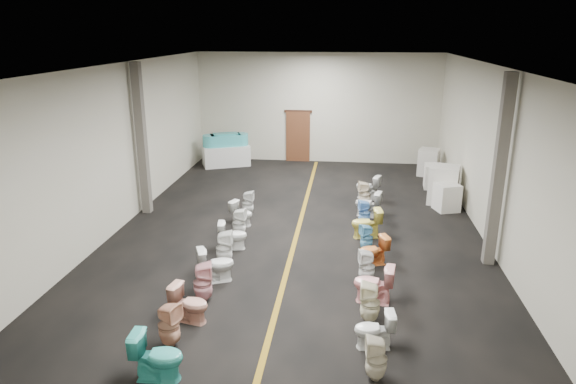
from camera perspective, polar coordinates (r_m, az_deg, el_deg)
name	(u,v)px	position (r m, az deg, el deg)	size (l,w,h in m)	color
floor	(298,231)	(14.37, 1.10, -4.31)	(16.00, 16.00, 0.00)	black
ceiling	(299,65)	(13.36, 1.21, 13.90)	(16.00, 16.00, 0.00)	black
wall_back	(318,108)	(21.53, 3.30, 9.27)	(10.00, 10.00, 0.00)	#B8B39D
wall_front	(231,305)	(6.26, -6.35, -12.35)	(10.00, 10.00, 0.00)	#B8B39D
wall_left	(119,147)	(15.02, -18.26, 4.76)	(16.00, 16.00, 0.00)	#B8B39D
wall_right	(493,157)	(14.12, 21.83, 3.60)	(16.00, 16.00, 0.00)	#B8B39D
aisle_stripe	(298,230)	(14.37, 1.10, -4.30)	(0.12, 15.60, 0.01)	#7F5D12
back_door	(298,137)	(21.74, 1.12, 6.17)	(1.00, 0.10, 2.10)	#562D19
door_frame	(298,111)	(21.57, 1.14, 8.96)	(1.15, 0.08, 0.10)	#331C11
column_left	(142,140)	(15.81, -15.95, 5.58)	(0.25, 0.25, 4.50)	#59544C
column_right	(499,173)	(12.65, 22.38, 2.01)	(0.25, 0.25, 4.50)	#59544C
display_table	(226,156)	(21.29, -6.89, 4.04)	(1.86, 0.93, 0.83)	silver
bathtub	(226,140)	(21.15, -6.95, 5.77)	(1.76, 1.13, 0.55)	#3DAAAF
appliance_crate_a	(447,197)	(16.57, 17.24, -0.56)	(0.66, 0.66, 0.84)	silver
appliance_crate_b	(444,185)	(17.18, 16.90, 0.77)	(0.89, 0.89, 1.22)	silver
appliance_crate_c	(435,177)	(18.81, 16.03, 1.67)	(0.74, 0.74, 0.83)	silver
appliance_crate_d	(429,162)	(20.39, 15.36, 3.21)	(0.72, 0.72, 1.03)	beige
toilet_left_0	(158,356)	(8.79, -14.28, -17.27)	(0.47, 0.82, 0.83)	teal
toilet_left_1	(169,325)	(9.51, -13.08, -14.21)	(0.38, 0.39, 0.84)	tan
toilet_left_2	(190,303)	(10.18, -10.87, -12.07)	(0.42, 0.74, 0.75)	tan
toilet_left_3	(203,282)	(10.78, -9.45, -9.88)	(0.39, 0.39, 0.86)	#D7969C
toilet_left_4	(216,264)	(11.56, -8.01, -7.96)	(0.45, 0.80, 0.81)	silver
toilet_left_5	(224,248)	(12.30, -7.11, -6.21)	(0.38, 0.39, 0.85)	white
toilet_left_6	(233,235)	(13.16, -6.17, -4.80)	(0.41, 0.72, 0.73)	white
toilet_left_7	(239,223)	(13.91, -5.45, -3.41)	(0.36, 0.36, 0.79)	white
toilet_left_8	(242,213)	(14.74, -5.17, -2.37)	(0.38, 0.67, 0.69)	silver
toilet_left_9	(248,203)	(15.46, -4.48, -1.25)	(0.34, 0.35, 0.76)	silver
toilet_right_0	(376,359)	(8.66, 9.78, -17.80)	(0.34, 0.35, 0.77)	beige
toilet_right_1	(374,330)	(9.40, 9.56, -14.88)	(0.40, 0.69, 0.71)	white
toilet_right_2	(370,303)	(10.07, 9.11, -12.07)	(0.37, 0.38, 0.83)	beige
toilet_right_3	(374,284)	(10.75, 9.49, -10.05)	(0.46, 0.81, 0.83)	#F7A4A4
toilet_right_4	(367,267)	(11.51, 8.74, -8.22)	(0.35, 0.36, 0.78)	white
toilet_right_5	(373,251)	(12.39, 9.47, -6.46)	(0.40, 0.71, 0.72)	orange
toilet_right_6	(367,238)	(13.13, 8.72, -5.05)	(0.32, 0.32, 0.70)	#69B7DE
toilet_right_7	(366,223)	(13.92, 8.71, -3.47)	(0.45, 0.79, 0.81)	#DECD54
toilet_right_8	(365,213)	(14.79, 8.50, -2.31)	(0.34, 0.34, 0.75)	#72AFF2
toilet_right_9	(368,204)	(15.50, 8.87, -1.30)	(0.44, 0.77, 0.79)	silver
toilet_right_10	(364,194)	(16.29, 8.49, -0.27)	(0.37, 0.38, 0.83)	beige
toilet_right_11	(368,187)	(17.13, 8.85, 0.57)	(0.45, 0.79, 0.81)	silver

